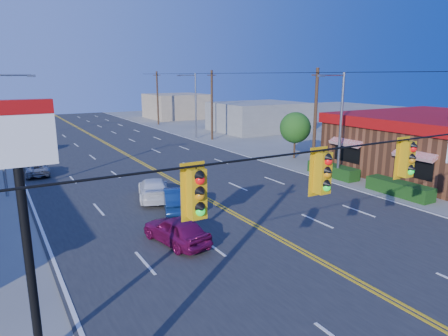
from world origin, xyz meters
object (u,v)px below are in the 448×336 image
car_blue (177,200)px  car_silver (37,169)px  kfc (435,143)px  signal_span (427,173)px  car_magenta (176,231)px  car_white (154,190)px  pizza_hut_sign (19,181)px

car_blue → car_silver: (-6.12, 13.40, -0.17)m
kfc → car_blue: size_ratio=3.86×
signal_span → car_magenta: 11.03m
car_magenta → car_silver: car_magenta is taller
car_blue → signal_span: bearing=119.2°
signal_span → car_white: size_ratio=5.30×
car_white → car_silver: size_ratio=1.21×
car_silver → car_blue: bearing=117.2°
car_magenta → car_blue: size_ratio=0.92×
signal_span → car_silver: 28.63m
signal_span → car_silver: bearing=107.6°
pizza_hut_sign → car_white: 15.42m
signal_span → pizza_hut_sign: 11.60m
car_silver → car_white: bearing=121.0°
car_blue → car_white: bearing=-63.2°
signal_span → pizza_hut_sign: bearing=159.8°
kfc → car_magenta: bearing=-173.4°
car_white → car_silver: bearing=-44.3°
kfc → car_silver: size_ratio=4.29×
kfc → pizza_hut_sign: pizza_hut_sign is taller
car_white → pizza_hut_sign: bearing=74.2°
signal_span → pizza_hut_sign: size_ratio=3.55×
pizza_hut_sign → car_silver: 23.56m
kfc → pizza_hut_sign: size_ratio=2.38×
signal_span → car_blue: signal_span is taller
kfc → car_magenta: kfc is taller
pizza_hut_sign → car_magenta: size_ratio=1.76×
car_blue → car_white: car_blue is taller
car_blue → car_silver: car_blue is taller
kfc → car_blue: 22.56m
signal_span → kfc: size_ratio=1.49×
kfc → car_blue: kfc is taller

